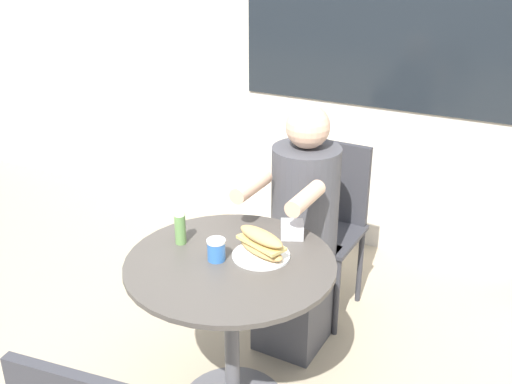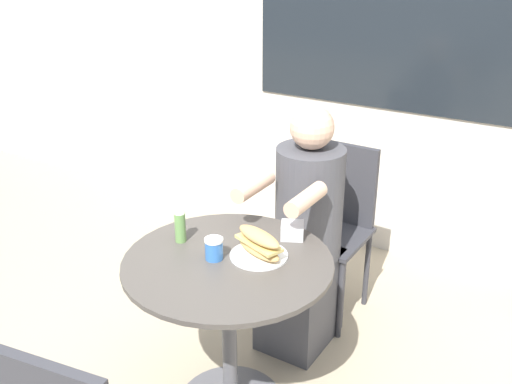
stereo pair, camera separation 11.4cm
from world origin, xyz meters
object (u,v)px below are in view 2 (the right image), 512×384
at_px(seated_diner, 304,244).
at_px(condiment_bottle, 180,224).
at_px(diner_chair, 335,214).
at_px(cafe_table, 229,301).
at_px(sandwich_on_plate, 259,245).
at_px(drink_cup, 214,249).

xyz_separation_m(seated_diner, condiment_bottle, (-0.29, -0.54, 0.27)).
bearing_deg(diner_chair, condiment_bottle, 73.24).
height_order(diner_chair, condiment_bottle, diner_chair).
height_order(cafe_table, condiment_bottle, condiment_bottle).
relative_size(seated_diner, sandwich_on_plate, 4.99).
bearing_deg(diner_chair, drink_cup, 85.42).
xyz_separation_m(cafe_table, drink_cup, (-0.05, -0.01, 0.22)).
relative_size(sandwich_on_plate, drink_cup, 2.74).
xyz_separation_m(drink_cup, condiment_bottle, (-0.19, 0.05, 0.03)).
bearing_deg(cafe_table, sandwich_on_plate, 44.63).
xyz_separation_m(seated_diner, sandwich_on_plate, (0.04, -0.49, 0.24)).
bearing_deg(drink_cup, sandwich_on_plate, 36.06).
height_order(seated_diner, drink_cup, seated_diner).
height_order(cafe_table, sandwich_on_plate, sandwich_on_plate).
bearing_deg(drink_cup, seated_diner, 80.42).
relative_size(diner_chair, seated_diner, 0.75).
bearing_deg(sandwich_on_plate, cafe_table, -135.37).
relative_size(cafe_table, diner_chair, 0.92).
bearing_deg(sandwich_on_plate, diner_chair, 92.38).
relative_size(diner_chair, sandwich_on_plate, 3.75).
distance_m(diner_chair, drink_cup, 0.96).
bearing_deg(diner_chair, seated_diner, 91.09).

